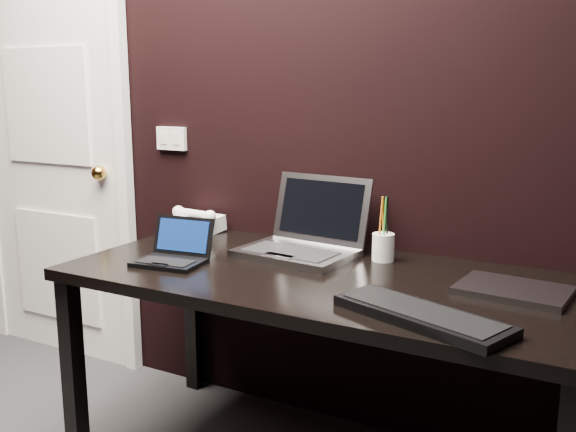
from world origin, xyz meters
The scene contains 11 objects.
wall_back centered at (0.00, 1.80, 1.30)m, with size 4.00×4.00×0.00m, color black.
door centered at (-1.35, 1.78, 1.04)m, with size 0.99×0.10×2.14m.
wall_switch centered at (-0.62, 1.79, 1.12)m, with size 0.15×0.02×0.10m.
desk centered at (0.30, 1.40, 0.66)m, with size 1.70×0.80×0.74m.
netbook centered at (-0.21, 1.27, 0.77)m, with size 0.25×0.23×0.15m.
silver_laptop centered at (0.13, 1.59, 0.79)m, with size 0.43×0.39×0.27m.
ext_keyboard centered at (0.71, 1.13, 0.75)m, with size 0.51×0.32×0.03m.
closed_laptop centered at (0.89, 1.48, 0.75)m, with size 0.33×0.25×0.02m.
desk_phone centered at (-0.43, 1.69, 0.78)m, with size 0.24×0.20×0.11m.
mobile_phone centered at (-0.37, 1.47, 0.77)m, with size 0.06×0.05×0.09m.
pen_cup centered at (0.42, 1.64, 0.79)m, with size 0.10×0.10×0.23m.
Camera 1 is at (1.17, -0.43, 1.34)m, focal length 40.00 mm.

